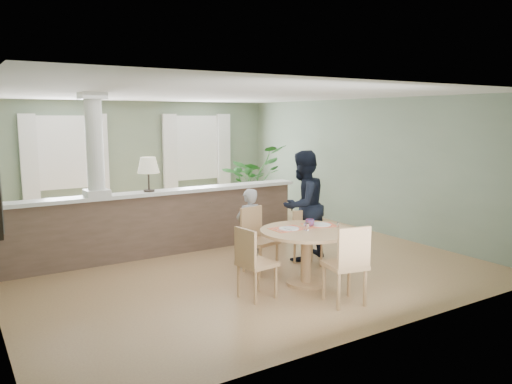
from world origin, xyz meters
TOP-DOWN VIEW (x-y plane):
  - ground at (0.00, 0.00)m, footprint 8.00×8.00m
  - room_shell at (-0.03, 0.63)m, footprint 7.02×8.02m
  - pony_wall at (-0.99, 0.20)m, footprint 5.32×0.38m
  - sofa at (-0.35, 1.49)m, footprint 2.81×1.14m
  - houseplant at (2.24, 2.29)m, footprint 1.90×1.79m
  - dining_table at (0.31, -2.29)m, footprint 1.29×1.29m
  - chair_far_boy at (0.04, -1.41)m, footprint 0.52×0.52m
  - chair_far_man at (0.90, -1.52)m, footprint 0.44×0.44m
  - chair_near at (0.25, -3.20)m, footprint 0.54×0.54m
  - chair_side at (-0.63, -2.39)m, footprint 0.48×0.48m
  - child_person at (0.05, -1.18)m, footprint 0.47×0.32m
  - man_person at (1.02, -1.27)m, footprint 1.03×0.90m

SIDE VIEW (x-z plane):
  - ground at x=0.00m, z-range 0.00..0.00m
  - sofa at x=-0.35m, z-range 0.00..0.81m
  - chair_far_man at x=0.90m, z-range 0.04..0.90m
  - chair_side at x=-0.63m, z-range 0.05..0.99m
  - chair_far_boy at x=0.04m, z-range 0.05..1.03m
  - chair_near at x=0.25m, z-range 0.05..1.08m
  - child_person at x=0.05m, z-range 0.00..1.24m
  - dining_table at x=0.31m, z-range 0.18..1.06m
  - pony_wall at x=-0.99m, z-range -0.64..2.06m
  - houseplant at x=2.24m, z-range 0.00..1.67m
  - man_person at x=1.02m, z-range 0.00..1.80m
  - room_shell at x=-0.03m, z-range 0.46..3.17m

